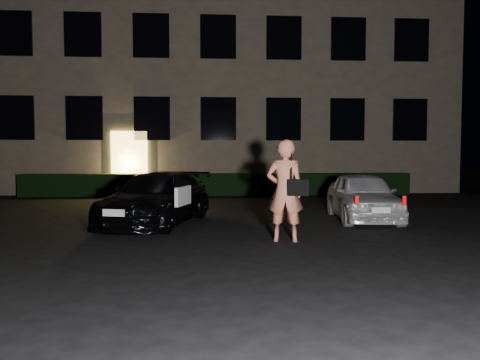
{
  "coord_description": "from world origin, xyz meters",
  "views": [
    {
      "loc": [
        -0.42,
        -7.66,
        1.59
      ],
      "look_at": [
        0.24,
        2.0,
        1.06
      ],
      "focal_mm": 35.0,
      "sensor_mm": 36.0,
      "label": 1
    }
  ],
  "objects": [
    {
      "name": "ground",
      "position": [
        0.0,
        0.0,
        0.0
      ],
      "size": [
        80.0,
        80.0,
        0.0
      ],
      "primitive_type": "plane",
      "color": "black",
      "rests_on": "ground"
    },
    {
      "name": "hedge",
      "position": [
        0.0,
        10.5,
        0.42
      ],
      "size": [
        15.0,
        0.7,
        0.85
      ],
      "primitive_type": "cube",
      "color": "black",
      "rests_on": "ground"
    },
    {
      "name": "building",
      "position": [
        -0.0,
        14.99,
        6.0
      ],
      "size": [
        20.0,
        8.11,
        12.0
      ],
      "color": "brown",
      "rests_on": "ground"
    },
    {
      "name": "sedan",
      "position": [
        -1.59,
        3.07,
        0.59
      ],
      "size": [
        2.69,
        4.34,
        1.17
      ],
      "rotation": [
        0.0,
        0.0,
        -0.28
      ],
      "color": "black",
      "rests_on": "ground"
    },
    {
      "name": "hatch",
      "position": [
        3.31,
        3.37,
        0.58
      ],
      "size": [
        1.72,
        3.55,
        1.17
      ],
      "rotation": [
        0.0,
        0.0,
        -0.1
      ],
      "color": "silver",
      "rests_on": "ground"
    },
    {
      "name": "man",
      "position": [
        0.99,
        0.76,
        0.93
      ],
      "size": [
        0.78,
        0.54,
        1.86
      ],
      "rotation": [
        0.0,
        0.0,
        2.99
      ],
      "color": "#E17F5D",
      "rests_on": "ground"
    }
  ]
}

